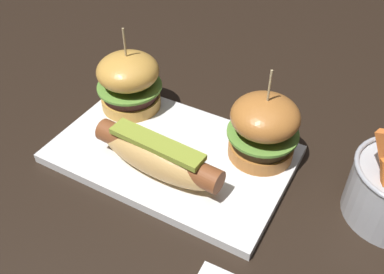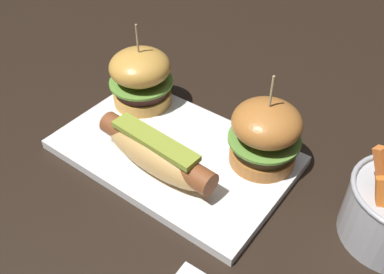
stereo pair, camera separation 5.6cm
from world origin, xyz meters
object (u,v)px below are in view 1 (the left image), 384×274
hot_dog (157,156)px  slider_left (129,81)px  slider_right (264,128)px  platter_main (172,154)px

hot_dog → slider_left: bearing=138.6°
slider_right → platter_main: bearing=-153.7°
slider_right → hot_dog: bearing=-136.9°
platter_main → slider_right: size_ratio=2.40×
platter_main → hot_dog: hot_dog is taller
platter_main → hot_dog: bearing=-82.4°
platter_main → hot_dog: 0.06m
hot_dog → slider_right: 0.15m
hot_dog → slider_left: (-0.12, 0.10, 0.02)m
platter_main → slider_left: (-0.11, 0.06, 0.05)m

